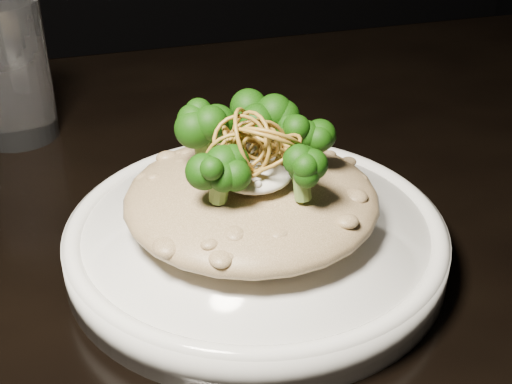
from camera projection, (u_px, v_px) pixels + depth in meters
table at (190, 311)px, 0.59m from camera, size 1.10×0.80×0.75m
plate at (256, 242)px, 0.50m from camera, size 0.27×0.27×0.03m
risotto at (251, 199)px, 0.49m from camera, size 0.18×0.18×0.04m
broccoli at (257, 145)px, 0.47m from camera, size 0.12×0.12×0.04m
cheese at (254, 173)px, 0.47m from camera, size 0.05×0.05×0.01m
shallots at (254, 139)px, 0.46m from camera, size 0.05×0.05×0.04m
drinking_glass at (8, 71)px, 0.65m from camera, size 0.09×0.09×0.13m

